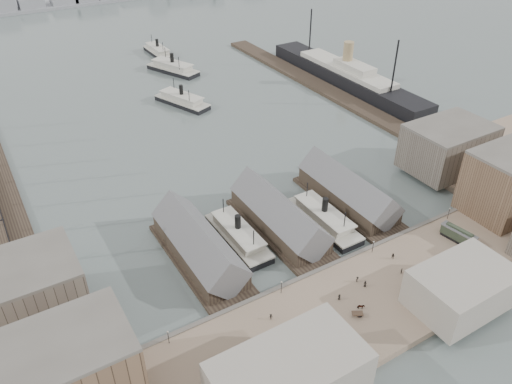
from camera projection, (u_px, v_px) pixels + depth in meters
ground at (312, 262)px, 136.80m from camera, size 900.00×900.00×0.00m
quay at (361, 306)px, 122.00m from camera, size 180.00×30.00×2.00m
seawall at (324, 270)px, 132.46m from camera, size 180.00×1.20×2.30m
east_wharf at (332, 93)px, 233.99m from camera, size 10.00×180.00×1.60m
ferry_shed_west at (199, 247)px, 135.07m from camera, size 14.00×42.00×12.60m
ferry_shed_center at (279, 217)px, 146.25m from camera, size 14.00×42.00×12.60m
ferry_shed_east at (348, 192)px, 157.42m from camera, size 14.00×42.00×12.60m
warehouse_west_back at (22, 293)px, 114.54m from camera, size 26.00×20.00×14.00m
warehouse_east_back at (448, 148)px, 171.44m from camera, size 28.00×20.00×15.00m
street_bldg_center at (462, 288)px, 118.72m from camera, size 24.00×16.00×10.00m
street_bldg_west at (289, 379)px, 96.67m from camera, size 30.00×16.00×12.00m
lamp_post_far_w at (168, 335)px, 109.85m from camera, size 0.44×0.44×3.92m
lamp_post_near_w at (281, 285)px, 122.75m from camera, size 0.44×0.44×3.92m
lamp_post_near_e at (373, 245)px, 135.65m from camera, size 0.44×0.44×3.92m
lamp_post_far_e at (449, 211)px, 148.54m from camera, size 0.44×0.44×3.92m
far_shore at (43, 2)px, 371.75m from camera, size 500.00×40.00×15.72m
ferry_docked_west at (238, 235)px, 143.06m from camera, size 8.11×27.04×9.66m
ferry_docked_east at (324, 218)px, 149.69m from camera, size 8.40×27.99×10.00m
ferry_open_near at (182, 100)px, 223.44m from camera, size 17.60×28.72×9.85m
ferry_open_mid at (173, 68)px, 257.70m from camera, size 19.91×30.82×10.61m
ferry_open_far at (158, 51)px, 281.30m from camera, size 8.30×26.28×9.34m
ocean_steamer at (346, 75)px, 243.15m from camera, size 14.17×103.57×20.71m
tram at (458, 235)px, 140.29m from camera, size 4.26×10.69×3.70m
horse_cart_left at (243, 354)px, 108.01m from camera, size 4.29×4.14×1.53m
horse_cart_center at (360, 310)px, 118.64m from camera, size 4.66×3.41×1.43m
horse_cart_right at (435, 280)px, 127.05m from camera, size 4.71×1.95×1.63m
pedestrian_1 at (204, 383)px, 101.86m from camera, size 1.02×0.92×1.73m
pedestrian_2 at (271, 317)px, 116.74m from camera, size 1.20×1.03×1.61m
pedestrian_3 at (322, 343)px, 110.18m from camera, size 1.08×0.52×1.79m
pedestrian_4 at (339, 297)px, 121.96m from camera, size 0.68×0.91×1.68m
pedestrian_5 at (401, 271)px, 129.57m from camera, size 0.71×0.78×1.74m
pedestrian_6 at (393, 256)px, 134.42m from camera, size 0.82×0.98×1.82m
pedestrian_7 at (455, 273)px, 129.05m from camera, size 1.16×1.09×1.57m
pedestrian_8 at (457, 240)px, 140.31m from camera, size 0.62×1.10×1.77m
pedestrian_10 at (357, 279)px, 127.09m from camera, size 1.25×1.00×1.69m
pedestrian_11 at (365, 284)px, 125.68m from camera, size 1.05×0.96×1.81m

